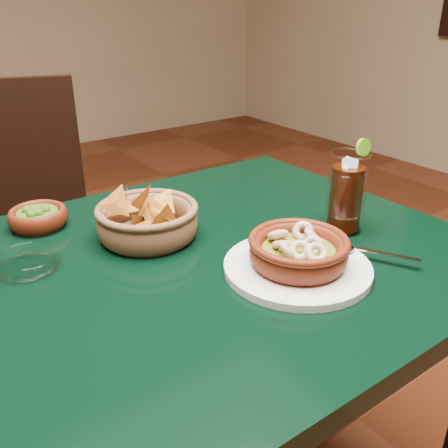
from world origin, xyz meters
TOP-DOWN VIEW (x-y plane):
  - dining_table at (0.00, 0.00)m, footprint 1.20×0.80m
  - dining_chair at (-0.07, 0.71)m, footprint 0.57×0.57m
  - shrimp_plate at (0.20, -0.14)m, footprint 0.30×0.25m
  - chip_basket at (0.06, 0.12)m, footprint 0.23×0.23m
  - guacamole_ramekin at (-0.10, 0.30)m, footprint 0.13×0.13m
  - cola_drink at (0.39, -0.08)m, footprint 0.16×0.16m
  - glass_ashtray at (-0.17, 0.14)m, footprint 0.13×0.13m

SIDE VIEW (x-z plane):
  - dining_chair at x=-0.07m, z-range 0.05..1.02m
  - dining_table at x=0.00m, z-range 0.28..1.03m
  - glass_ashtray at x=-0.17m, z-range 0.75..0.78m
  - guacamole_ramekin at x=-0.10m, z-range 0.75..0.80m
  - shrimp_plate at x=0.20m, z-range 0.74..0.82m
  - chip_basket at x=0.06m, z-range 0.71..0.86m
  - cola_drink at x=0.39m, z-range 0.74..0.92m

